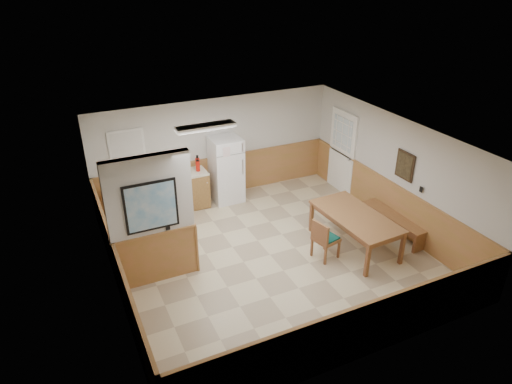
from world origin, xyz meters
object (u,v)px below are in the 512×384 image
dining_table (356,219)px  fire_extinguisher (198,164)px  dining_chair (323,237)px  soap_bottle (127,180)px  refrigerator (226,170)px  dining_bench (394,219)px

dining_table → fire_extinguisher: bearing=123.6°
dining_chair → fire_extinguisher: 3.58m
dining_chair → soap_bottle: soap_bottle is taller
refrigerator → fire_extinguisher: 0.75m
dining_bench → dining_chair: 1.92m
refrigerator → dining_chair: bearing=-76.2°
dining_table → fire_extinguisher: 3.89m
soap_bottle → dining_chair: bearing=-45.3°
dining_chair → refrigerator: bearing=90.8°
fire_extinguisher → dining_chair: bearing=-84.2°
dining_chair → soap_bottle: (-3.14, 3.18, 0.51)m
dining_table → fire_extinguisher: size_ratio=5.08×
dining_bench → dining_chair: dining_chair is taller
refrigerator → dining_bench: 4.07m
dining_bench → fire_extinguisher: bearing=134.6°
refrigerator → soap_bottle: refrigerator is taller
dining_bench → soap_bottle: (-5.05, 3.03, 0.66)m
dining_table → soap_bottle: bearing=139.2°
dining_table → refrigerator: bearing=114.6°
dining_table → dining_bench: size_ratio=1.20×
dining_table → dining_chair: bearing=-176.6°
fire_extinguisher → soap_bottle: 1.67m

